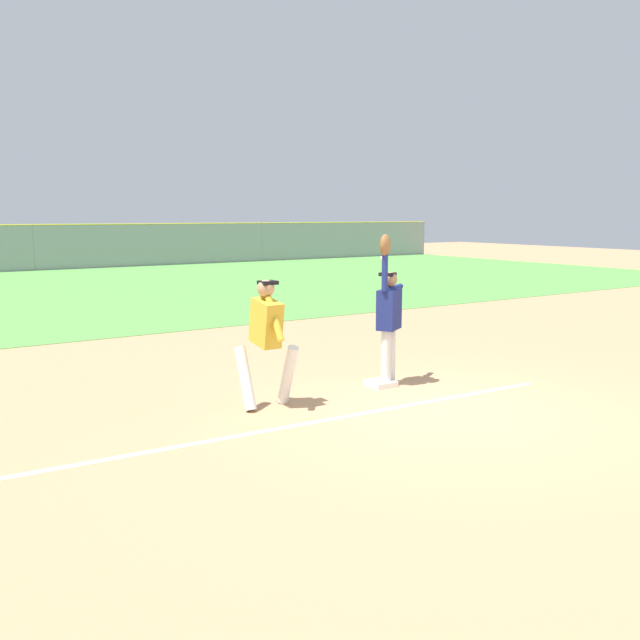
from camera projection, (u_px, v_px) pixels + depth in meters
name	position (u px, v px, depth m)	size (l,w,h in m)	color
ground_plane	(443.00, 410.00, 8.99)	(80.63, 80.63, 0.00)	tan
outfield_grass	(91.00, 290.00, 23.30)	(47.31, 19.25, 0.01)	#549342
chalk_foul_line	(141.00, 453.00, 7.36)	(12.00, 0.10, 0.01)	white
first_base	(381.00, 383.00, 10.26)	(0.38, 0.38, 0.08)	white
fielder	(389.00, 312.00, 10.18)	(0.81, 0.57, 2.28)	silver
runner	(266.00, 334.00, 8.97)	(0.72, 0.84, 1.72)	white
baseball	(383.00, 258.00, 10.26)	(0.07, 0.07, 0.07)	white
outfield_fence	(34.00, 248.00, 31.09)	(47.39, 0.08, 2.12)	#93999E
parked_car_black	(109.00, 250.00, 36.30)	(4.51, 2.33, 1.25)	black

